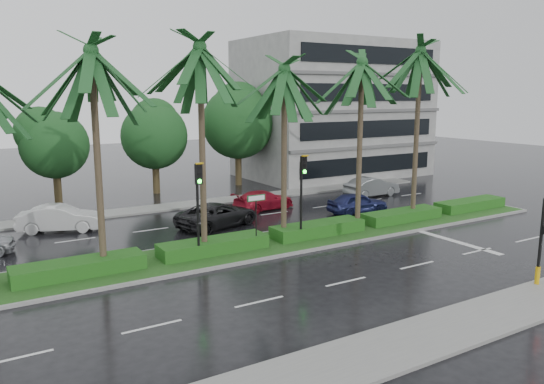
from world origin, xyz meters
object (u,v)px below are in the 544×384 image
signal_median_left (198,197)px  car_grey (372,187)px  street_sign (256,208)px  car_white (60,218)px  car_red (264,200)px  car_darkgrey (218,215)px  car_blue (357,203)px

signal_median_left → car_grey: (17.00, 7.75, -2.29)m
signal_median_left → car_grey: signal_median_left is taller
signal_median_left → street_sign: bearing=3.5°
car_white → car_red: (12.29, -1.03, -0.10)m
street_sign → car_grey: bearing=28.4°
car_white → car_red: 12.33m
street_sign → car_grey: size_ratio=0.61×
car_darkgrey → car_blue: bearing=-115.8°
street_sign → car_darkgrey: size_ratio=0.52×
street_sign → car_red: street_sign is taller
street_sign → car_white: bearing=129.5°
car_red → car_darkgrey: bearing=110.7°
car_blue → car_darkgrey: bearing=88.6°
signal_median_left → car_darkgrey: (3.50, 5.47, -2.31)m
car_red → car_grey: 9.00m
car_white → car_red: bearing=-74.4°
signal_median_left → car_darkgrey: 6.89m
signal_median_left → street_sign: (3.00, 0.18, -0.87)m
car_red → car_blue: bearing=-140.2°
car_grey → car_blue: bearing=128.4°
car_blue → car_grey: size_ratio=0.90×
car_blue → car_red: bearing=56.2°
car_blue → car_grey: car_grey is taller
signal_median_left → car_white: (-4.29, 9.04, -2.28)m
car_darkgrey → car_red: car_darkgrey is taller
car_grey → street_sign: bearing=117.2°
car_darkgrey → car_grey: car_grey is taller
signal_median_left → car_red: signal_median_left is taller
street_sign → car_white: street_sign is taller
signal_median_left → car_red: bearing=45.0°
signal_median_left → car_grey: size_ratio=1.02×
street_sign → car_blue: bearing=22.1°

